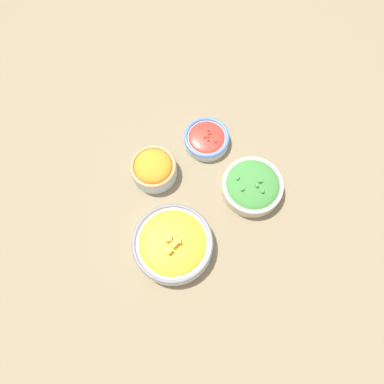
{
  "coord_description": "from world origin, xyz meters",
  "views": [
    {
      "loc": [
        0.3,
        0.25,
        1.06
      ],
      "look_at": [
        0.0,
        0.0,
        0.03
      ],
      "focal_mm": 35.0,
      "sensor_mm": 36.0,
      "label": 1
    }
  ],
  "objects_px": {
    "bowl_carrots": "(154,168)",
    "bowl_broccoli": "(252,186)",
    "bowl_cherry_tomatoes": "(207,139)",
    "bowl_squash": "(173,243)"
  },
  "relations": [
    {
      "from": "bowl_carrots",
      "to": "bowl_broccoli",
      "type": "distance_m",
      "value": 0.3
    },
    {
      "from": "bowl_carrots",
      "to": "bowl_cherry_tomatoes",
      "type": "xyz_separation_m",
      "value": [
        -0.19,
        0.05,
        -0.01
      ]
    },
    {
      "from": "bowl_carrots",
      "to": "bowl_squash",
      "type": "distance_m",
      "value": 0.24
    },
    {
      "from": "bowl_carrots",
      "to": "bowl_cherry_tomatoes",
      "type": "distance_m",
      "value": 0.19
    },
    {
      "from": "bowl_squash",
      "to": "bowl_carrots",
      "type": "bearing_deg",
      "value": -125.14
    },
    {
      "from": "bowl_cherry_tomatoes",
      "to": "bowl_broccoli",
      "type": "relative_size",
      "value": 0.79
    },
    {
      "from": "bowl_squash",
      "to": "bowl_cherry_tomatoes",
      "type": "bearing_deg",
      "value": -156.68
    },
    {
      "from": "bowl_cherry_tomatoes",
      "to": "bowl_broccoli",
      "type": "height_order",
      "value": "bowl_broccoli"
    },
    {
      "from": "bowl_squash",
      "to": "bowl_cherry_tomatoes",
      "type": "relative_size",
      "value": 1.59
    },
    {
      "from": "bowl_carrots",
      "to": "bowl_broccoli",
      "type": "xyz_separation_m",
      "value": [
        -0.15,
        0.26,
        -0.01
      ]
    }
  ]
}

